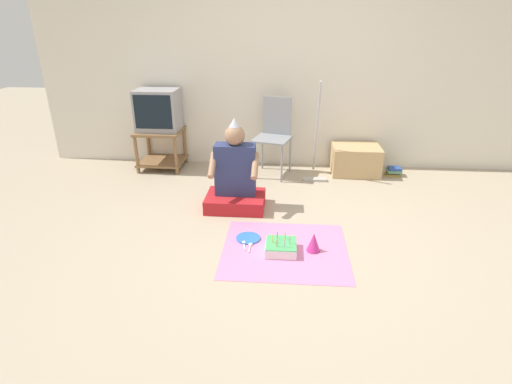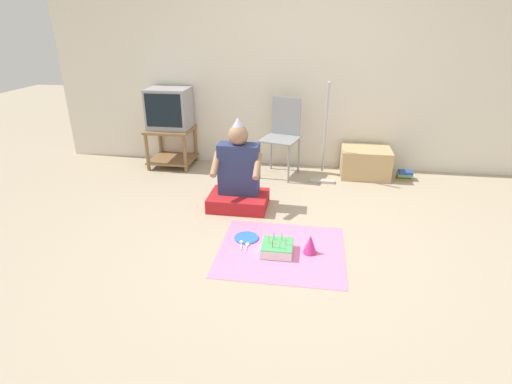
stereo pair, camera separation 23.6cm
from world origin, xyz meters
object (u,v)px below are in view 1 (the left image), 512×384
Objects in this scene: party_hat_blue at (314,242)px; paper_plate at (248,238)px; person_seated at (235,179)px; dust_mop at (316,152)px; folding_chair at (274,131)px; book_pile at (394,171)px; cardboard_box_stack at (355,160)px; birthday_cake at (281,247)px; tv at (158,110)px.

paper_plate is at bearing 164.76° from party_hat_blue.
dust_mop is at bearing 45.84° from person_seated.
book_pile is at bearing 0.66° from folding_chair.
cardboard_box_stack is 2.11m from paper_plate.
birthday_cake is at bearing -85.88° from folding_chair.
folding_chair is 1.01× the size of person_seated.
book_pile is at bearing 59.65° from party_hat_blue.
folding_chair is 5.80× the size of party_hat_blue.
book_pile is (0.47, -0.06, -0.12)m from cardboard_box_stack.
birthday_cake is (-1.34, -1.88, -0.01)m from book_pile.
tv is 3.18× the size of party_hat_blue.
cardboard_box_stack is at bearing 72.17° from party_hat_blue.
person_seated is 0.74m from paper_plate.
cardboard_box_stack is 2.71× the size of paper_plate.
folding_chair is (1.44, -0.10, -0.21)m from tv.
dust_mop reaches higher than cardboard_box_stack.
book_pile reaches higher than paper_plate.
folding_chair reaches higher than paper_plate.
cardboard_box_stack is (2.45, -0.02, -0.57)m from tv.
tv is 3.00m from book_pile.
cardboard_box_stack reaches higher than party_hat_blue.
birthday_cake is at bearing -102.12° from dust_mop.
folding_chair is 1.55m from book_pile.
person_seated is at bearing -45.66° from tv.
birthday_cake is (0.13, -1.86, -0.49)m from folding_chair.
cardboard_box_stack is at bearing 38.80° from person_seated.
dust_mop is (1.94, -0.24, -0.41)m from tv.
cardboard_box_stack reaches higher than paper_plate.
tv is 1.63m from person_seated.
party_hat_blue is (-1.08, -1.84, 0.03)m from book_pile.
dust_mop reaches higher than party_hat_blue.
tv is 0.44× the size of dust_mop.
cardboard_box_stack is at bearing 65.59° from birthday_cake.
party_hat_blue is (0.40, -1.82, -0.45)m from folding_chair.
cardboard_box_stack is 1.75m from person_seated.
person_seated reaches higher than book_pile.
cardboard_box_stack is at bearing 56.20° from paper_plate.
folding_chair is 1.60× the size of cardboard_box_stack.
book_pile is (2.92, -0.08, -0.69)m from tv.
cardboard_box_stack is 2.00m from party_hat_blue.
tv is 0.88× the size of cardboard_box_stack.
birthday_cake is (-0.37, -1.72, -0.29)m from dust_mop.
paper_plate is (-0.56, 0.15, -0.08)m from party_hat_blue.
cardboard_box_stack reaches higher than book_pile.
folding_chair is at bearing 94.12° from birthday_cake.
dust_mop is at bearing 77.88° from birthday_cake.
paper_plate is at bearing -134.10° from book_pile.
birthday_cake is (1.57, -1.96, -0.70)m from tv.
tv is 2.74m from party_hat_blue.
dust_mop is (-0.51, -0.22, 0.16)m from cardboard_box_stack.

